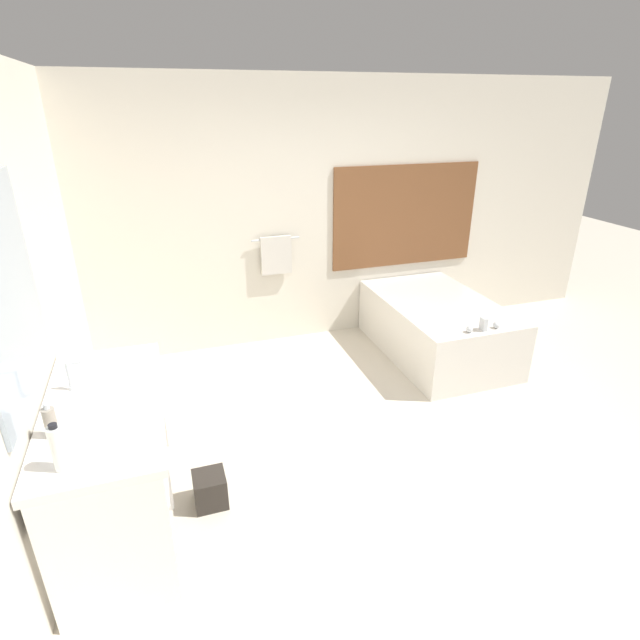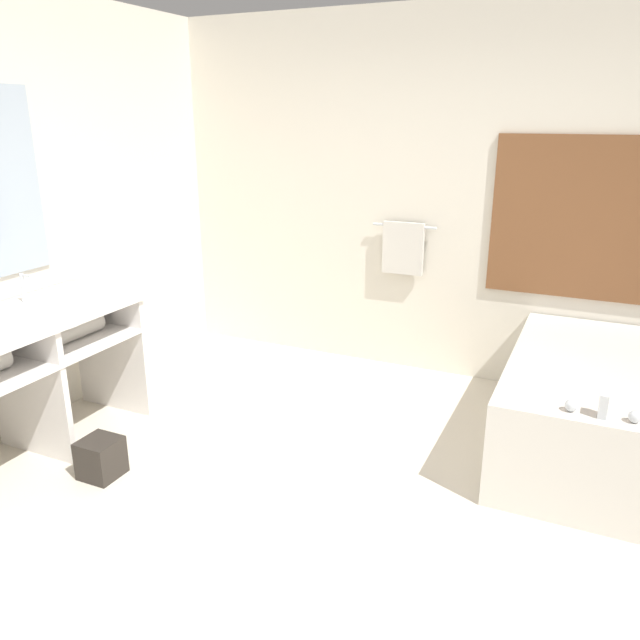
# 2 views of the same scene
# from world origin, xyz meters

# --- Properties ---
(ground_plane) EXTENTS (16.00, 16.00, 0.00)m
(ground_plane) POSITION_xyz_m (0.00, 0.00, 0.00)
(ground_plane) COLOR beige
(ground_plane) RESTS_ON ground
(wall_back_with_blinds) EXTENTS (7.40, 0.13, 2.70)m
(wall_back_with_blinds) POSITION_xyz_m (0.04, 2.23, 1.35)
(wall_back_with_blinds) COLOR silver
(wall_back_with_blinds) RESTS_ON ground_plane
(wall_left_with_mirror) EXTENTS (0.08, 7.40, 2.70)m
(wall_left_with_mirror) POSITION_xyz_m (-2.23, -0.00, 1.35)
(wall_left_with_mirror) COLOR silver
(wall_left_with_mirror) RESTS_ON ground_plane
(vanity_counter) EXTENTS (0.65, 1.40, 0.87)m
(vanity_counter) POSITION_xyz_m (-1.86, -0.03, 0.63)
(vanity_counter) COLOR white
(vanity_counter) RESTS_ON ground_plane
(sink_faucet) EXTENTS (0.09, 0.04, 0.18)m
(sink_faucet) POSITION_xyz_m (-2.04, 0.15, 0.96)
(sink_faucet) COLOR silver
(sink_faucet) RESTS_ON vanity_counter
(bathtub) EXTENTS (1.04, 1.67, 0.70)m
(bathtub) POSITION_xyz_m (1.19, 1.35, 0.32)
(bathtub) COLOR silver
(bathtub) RESTS_ON ground_plane
(water_bottle_1) EXTENTS (0.07, 0.07, 0.25)m
(water_bottle_1) POSITION_xyz_m (-2.00, -0.59, 0.99)
(water_bottle_1) COLOR silver
(water_bottle_1) RESTS_ON vanity_counter
(soap_dispenser) EXTENTS (0.06, 0.06, 0.19)m
(soap_dispenser) POSITION_xyz_m (-2.08, -0.31, 0.96)
(soap_dispenser) COLOR gray
(soap_dispenser) RESTS_ON vanity_counter
(waste_bin) EXTENTS (0.21, 0.21, 0.22)m
(waste_bin) POSITION_xyz_m (-1.33, -0.09, 0.11)
(waste_bin) COLOR #2D2823
(waste_bin) RESTS_ON ground_plane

